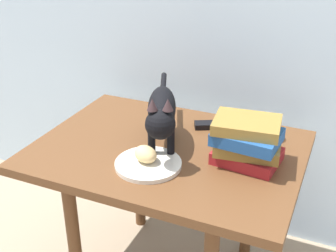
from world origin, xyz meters
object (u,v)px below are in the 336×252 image
Objects in this scene: bread_roll at (146,154)px; candle_jar at (266,129)px; book_stack at (247,142)px; side_table at (168,166)px; tv_remote at (215,125)px; cat at (162,112)px; plate at (148,164)px.

candle_jar is (0.30, 0.32, -0.00)m from bread_roll.
bread_roll is 0.37× the size of book_stack.
side_table is at bearing 81.78° from bread_roll.
bread_roll is at bearing -98.22° from side_table.
candle_jar is at bearing 47.24° from bread_roll.
bread_roll reaches higher than tv_remote.
cat is 2.07× the size of book_stack.
cat is at bearing -145.31° from candle_jar.
cat is 0.28m from book_stack.
book_stack reaches higher than tv_remote.
bread_roll is at bearing -153.32° from book_stack.
side_table is 5.79× the size of tv_remote.
candle_jar is at bearing 34.69° from cat.
side_table is 10.22× the size of candle_jar.
book_stack is at bearing -96.23° from candle_jar.
tv_remote reaches higher than plate.
candle_jar is at bearing 34.74° from side_table.
bread_roll is 0.18× the size of cat.
candle_jar is at bearing 48.32° from plate.
book_stack is at bearing 4.70° from cat.
tv_remote is at bearing 129.81° from book_stack.
cat reaches higher than tv_remote.
cat reaches higher than book_stack.
book_stack is at bearing 2.48° from side_table.
book_stack is at bearing 27.78° from plate.
book_stack is at bearing 26.68° from bread_roll.
plate is at bearing -152.22° from book_stack.
bread_roll is at bearing 169.78° from plate.
candle_jar is at bearing 83.77° from book_stack.
side_table is at bearing -177.52° from book_stack.
bread_roll is 0.94× the size of candle_jar.
candle_jar is (0.29, 0.32, 0.03)m from plate.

